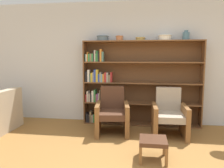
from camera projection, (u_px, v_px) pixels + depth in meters
wall_back at (142, 63)px, 4.94m from camera, size 12.00×0.06×2.75m
bookshelf at (132, 83)px, 4.86m from camera, size 2.57×0.30×1.86m
bowl_sage at (103, 38)px, 4.81m from camera, size 0.27×0.27×0.11m
bowl_terracotta at (119, 38)px, 4.75m from camera, size 0.17×0.17×0.11m
bowl_copper at (140, 39)px, 4.69m from camera, size 0.21×0.21×0.07m
bowl_slate at (165, 37)px, 4.61m from camera, size 0.29×0.29×0.11m
vase_tall at (186, 36)px, 4.55m from camera, size 0.14×0.14×0.20m
armchair_leather at (112, 113)px, 4.36m from camera, size 0.73×0.76×0.91m
armchair_cushioned at (169, 115)px, 4.20m from camera, size 0.66×0.70×0.91m
footstool at (153, 142)px, 3.21m from camera, size 0.40×0.40×0.33m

